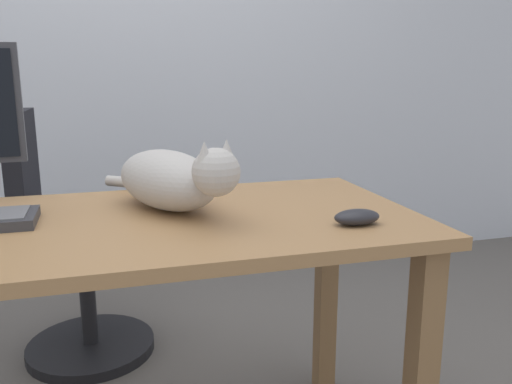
{
  "coord_description": "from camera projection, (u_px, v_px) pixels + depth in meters",
  "views": [
    {
      "loc": [
        0.0,
        -1.25,
        1.07
      ],
      "look_at": [
        0.35,
        -0.05,
        0.79
      ],
      "focal_mm": 37.3,
      "sensor_mm": 36.0,
      "label": 1
    }
  ],
  "objects": [
    {
      "name": "office_chair",
      "position": [
        69.0,
        253.0,
        1.98
      ],
      "size": [
        0.48,
        0.48,
        0.94
      ],
      "color": "black",
      "rests_on": "ground_plane"
    },
    {
      "name": "back_wall",
      "position": [
        96.0,
        23.0,
        2.56
      ],
      "size": [
        6.0,
        0.04,
        2.6
      ],
      "primitive_type": "cube",
      "color": "silver",
      "rests_on": "ground_plane"
    },
    {
      "name": "computer_mouse",
      "position": [
        356.0,
        217.0,
        1.22
      ],
      "size": [
        0.11,
        0.06,
        0.04
      ],
      "primitive_type": "ellipsoid",
      "color": "#232328",
      "rests_on": "desk"
    },
    {
      "name": "desk",
      "position": [
        111.0,
        264.0,
        1.27
      ],
      "size": [
        1.49,
        0.68,
        0.73
      ],
      "color": "#9E7247",
      "rests_on": "ground_plane"
    },
    {
      "name": "cat",
      "position": [
        171.0,
        179.0,
        1.33
      ],
      "size": [
        0.31,
        0.57,
        0.2
      ],
      "color": "#B2ADA8",
      "rests_on": "desk"
    }
  ]
}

